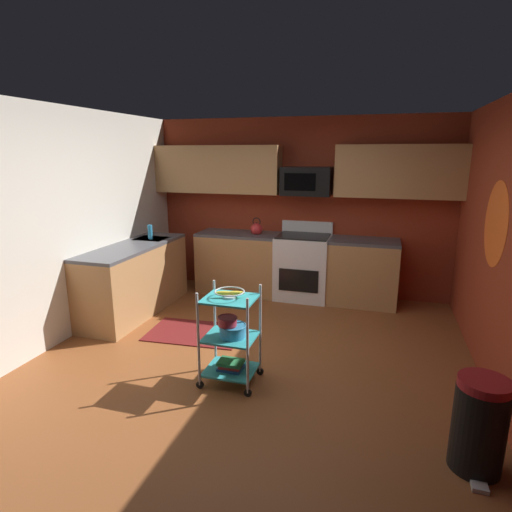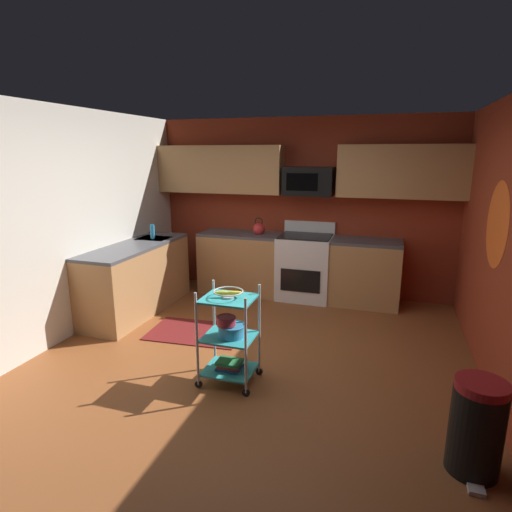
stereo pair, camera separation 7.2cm
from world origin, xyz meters
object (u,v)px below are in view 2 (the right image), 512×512
Objects in this scene: kettle at (259,229)px; oven_range at (305,266)px; fruit_bowl at (228,293)px; mixing_bowl_small at (226,321)px; rolling_cart at (229,337)px; mixing_bowl_large at (231,330)px; microwave at (309,181)px; trash_can at (476,427)px; dish_soap_bottle at (152,232)px; book_stack at (230,365)px.

oven_range is at bearing 0.31° from kettle.
mixing_bowl_small is (-0.01, -0.03, -0.26)m from fruit_bowl.
rolling_cart is 0.17m from mixing_bowl_small.
kettle is at bearing 101.81° from mixing_bowl_large.
oven_range reaches higher than fruit_bowl.
kettle is (-0.71, -0.11, -0.70)m from microwave.
microwave reaches higher than kettle.
trash_can is (2.47, -3.10, -0.67)m from kettle.
microwave reaches higher than fruit_bowl.
oven_range reaches higher than trash_can.
microwave reaches higher than dish_soap_bottle.
trash_can is (1.77, -3.21, -1.37)m from microwave.
kettle is at bearing 100.85° from mixing_bowl_small.
oven_range is 4.37× the size of mixing_bowl_large.
mixing_bowl_large is 0.95× the size of kettle.
oven_range is 2.24m from dish_soap_bottle.
book_stack is 2.65m from dish_soap_bottle.
rolling_cart reaches higher than trash_can.
oven_range reaches higher than book_stack.
rolling_cart is at bearing -90.00° from fruit_bowl.
fruit_bowl is at bearing 164.05° from trash_can.
rolling_cart reaches higher than mixing_bowl_large.
mixing_bowl_small is at bearing -79.15° from kettle.
fruit_bowl is 0.36m from mixing_bowl_large.
kettle is at bearing -171.28° from microwave.
rolling_cart is 2.58m from dish_soap_bottle.
dish_soap_bottle is (-1.81, 1.74, 0.57)m from rolling_cart.
fruit_bowl is 1.49× the size of mixing_bowl_small.
microwave is 1.00m from kettle.
mixing_bowl_large is at bearing 0.00° from rolling_cart.
mixing_bowl_large is 2.58m from dish_soap_bottle.
fruit_bowl is at bearing -78.72° from kettle.
fruit_bowl is 0.26m from mixing_bowl_small.
kettle is (-0.51, 2.54, 0.54)m from rolling_cart.
rolling_cart is 3.47× the size of kettle.
fruit_bowl is at bearing -94.33° from microwave.
mixing_bowl_large reaches higher than book_stack.
kettle reaches higher than fruit_bowl.
rolling_cart is at bearing -94.52° from oven_range.
microwave is at bearing 85.67° from fruit_bowl.
microwave reaches higher than trash_can.
book_stack is 2.72m from kettle.
book_stack is 1.16× the size of dish_soap_bottle.
dish_soap_bottle is 0.30× the size of trash_can.
dish_soap_bottle is at bearing 148.70° from trash_can.
dish_soap_bottle is (-1.84, 1.74, 0.50)m from mixing_bowl_large.
fruit_bowl is 2.59m from kettle.
fruit_bowl is 1.03× the size of kettle.
oven_range is at bearing 21.83° from dish_soap_bottle.
microwave reaches higher than book_stack.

